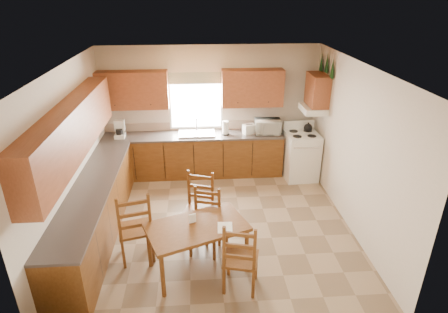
{
  "coord_description": "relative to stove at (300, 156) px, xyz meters",
  "views": [
    {
      "loc": [
        -0.26,
        -5.38,
        3.75
      ],
      "look_at": [
        0.15,
        0.3,
        1.15
      ],
      "focal_mm": 30.0,
      "sensor_mm": 36.0,
      "label": 1
    }
  ],
  "objects": [
    {
      "name": "counter_left",
      "position": [
        -3.81,
        -1.8,
        0.41
      ],
      "size": [
        0.63,
        3.6,
        0.04
      ],
      "primitive_type": "cube",
      "color": "#453B38",
      "rests_on": "lower_cab_left"
    },
    {
      "name": "sink_basin",
      "position": [
        -2.16,
        0.3,
        0.45
      ],
      "size": [
        0.75,
        0.45,
        0.04
      ],
      "primitive_type": "cube",
      "color": "silver",
      "rests_on": "counter_back"
    },
    {
      "name": "wall_right",
      "position": [
        0.39,
        -1.65,
        0.86
      ],
      "size": [
        4.5,
        4.5,
        0.0
      ],
      "primitive_type": "plane",
      "color": "beige",
      "rests_on": "floor"
    },
    {
      "name": "window_valance",
      "position": [
        -2.16,
        0.54,
        1.56
      ],
      "size": [
        1.19,
        0.01,
        0.24
      ],
      "primitive_type": "cube",
      "color": "#4D613A",
      "rests_on": "wall_back"
    },
    {
      "name": "counter_back",
      "position": [
        -2.24,
        0.3,
        0.41
      ],
      "size": [
        3.75,
        0.63,
        0.04
      ],
      "primitive_type": "cube",
      "color": "#453B38",
      "rests_on": "lower_cab_back"
    },
    {
      "name": "window_frame",
      "position": [
        -2.16,
        0.57,
        1.06
      ],
      "size": [
        1.13,
        0.02,
        1.18
      ],
      "primitive_type": "cube",
      "color": "white",
      "rests_on": "wall_back"
    },
    {
      "name": "chair_near_left",
      "position": [
        -3.1,
        -2.39,
        0.09
      ],
      "size": [
        0.58,
        0.56,
        1.15
      ],
      "primitive_type": "cube",
      "rotation": [
        0.0,
        0.0,
        3.39
      ],
      "color": "brown",
      "rests_on": "floor"
    },
    {
      "name": "window_pane",
      "position": [
        -2.16,
        0.57,
        1.06
      ],
      "size": [
        1.05,
        0.01,
        1.1
      ],
      "primitive_type": "cube",
      "color": "white",
      "rests_on": "wall_back"
    },
    {
      "name": "paper_towel",
      "position": [
        -1.57,
        0.26,
        0.58
      ],
      "size": [
        0.15,
        0.15,
        0.29
      ],
      "primitive_type": "cylinder",
      "rotation": [
        0.0,
        0.0,
        0.17
      ],
      "color": "white",
      "rests_on": "counter_back"
    },
    {
      "name": "upper_cab_stove",
      "position": [
        0.22,
        0.0,
        1.41
      ],
      "size": [
        0.33,
        0.62,
        0.62
      ],
      "primitive_type": "cube",
      "color": "brown",
      "rests_on": "wall_right"
    },
    {
      "name": "stove",
      "position": [
        0.0,
        0.0,
        0.0
      ],
      "size": [
        0.69,
        0.71,
        0.97
      ],
      "primitive_type": "cube",
      "rotation": [
        0.0,
        0.0,
        0.06
      ],
      "color": "white",
      "rests_on": "floor"
    },
    {
      "name": "range_hood",
      "position": [
        0.17,
        0.0,
        1.03
      ],
      "size": [
        0.44,
        0.62,
        0.12
      ],
      "primitive_type": "cube",
      "color": "white",
      "rests_on": "wall_right"
    },
    {
      "name": "pine_decal_b",
      "position": [
        0.35,
        0.0,
        1.93
      ],
      "size": [
        0.22,
        0.22,
        0.36
      ],
      "primitive_type": "cone",
      "color": "black",
      "rests_on": "wall_right"
    },
    {
      "name": "toaster",
      "position": [
        -1.07,
        0.28,
        0.53
      ],
      "size": [
        0.29,
        0.24,
        0.2
      ],
      "primitive_type": "cube",
      "rotation": [
        0.0,
        0.0,
        0.41
      ],
      "color": "white",
      "rests_on": "counter_back"
    },
    {
      "name": "backsplash",
      "position": [
        -2.24,
        0.59,
        0.52
      ],
      "size": [
        3.75,
        0.01,
        0.18
      ],
      "primitive_type": "cube",
      "color": "gray",
      "rests_on": "counter_back"
    },
    {
      "name": "coffeemaker",
      "position": [
        -3.73,
        0.25,
        0.59
      ],
      "size": [
        0.23,
        0.26,
        0.31
      ],
      "primitive_type": "cube",
      "rotation": [
        0.0,
        0.0,
        0.25
      ],
      "color": "white",
      "rests_on": "counter_back"
    },
    {
      "name": "wall_back",
      "position": [
        -1.86,
        0.6,
        0.86
      ],
      "size": [
        4.5,
        4.5,
        0.0
      ],
      "primitive_type": "plane",
      "color": "beige",
      "rests_on": "floor"
    },
    {
      "name": "chair_near_right",
      "position": [
        -1.62,
        -3.11,
        0.05
      ],
      "size": [
        0.54,
        0.52,
        1.06
      ],
      "primitive_type": "cube",
      "rotation": [
        0.0,
        0.0,
        2.89
      ],
      "color": "brown",
      "rests_on": "floor"
    },
    {
      "name": "dining_table",
      "position": [
        -2.19,
        -2.7,
        -0.12
      ],
      "size": [
        1.54,
        1.21,
        0.73
      ],
      "primitive_type": "cube",
      "rotation": [
        0.0,
        0.0,
        0.37
      ],
      "color": "brown",
      "rests_on": "floor"
    },
    {
      "name": "upper_cab_left",
      "position": [
        -3.95,
        -1.8,
        1.37
      ],
      "size": [
        0.33,
        3.6,
        0.75
      ],
      "primitive_type": "cube",
      "color": "brown",
      "rests_on": "wall_left"
    },
    {
      "name": "microwave",
      "position": [
        -0.68,
        0.28,
        0.58
      ],
      "size": [
        0.51,
        0.38,
        0.3
      ],
      "primitive_type": "imported",
      "rotation": [
        0.0,
        0.0,
        -0.04
      ],
      "color": "white",
      "rests_on": "counter_back"
    },
    {
      "name": "table_paper",
      "position": [
        -1.81,
        -2.77,
        0.24
      ],
      "size": [
        0.22,
        0.28,
        0.0
      ],
      "primitive_type": "cube",
      "rotation": [
        0.0,
        0.0,
        -0.06
      ],
      "color": "white",
      "rests_on": "dining_table"
    },
    {
      "name": "wall_left",
      "position": [
        -4.11,
        -1.65,
        0.86
      ],
      "size": [
        4.5,
        4.5,
        0.0
      ],
      "primitive_type": "plane",
      "color": "beige",
      "rests_on": "floor"
    },
    {
      "name": "pine_decal_a",
      "position": [
        0.35,
        -0.32,
        1.89
      ],
      "size": [
        0.22,
        0.22,
        0.36
      ],
      "primitive_type": "cone",
      "color": "black",
      "rests_on": "wall_right"
    },
    {
      "name": "upper_cab_back_left",
      "position": [
        -3.41,
        0.44,
        1.37
      ],
      "size": [
        1.41,
        0.33,
        0.75
      ],
      "primitive_type": "cube",
      "color": "brown",
      "rests_on": "wall_back"
    },
    {
      "name": "upper_cab_back_right",
      "position": [
        -1.0,
        0.44,
        1.37
      ],
      "size": [
        1.25,
        0.33,
        0.75
      ],
      "primitive_type": "cube",
      "color": "brown",
      "rests_on": "wall_back"
    },
    {
      "name": "chair_far_left",
      "position": [
        -2.18,
        -1.95,
        0.06
      ],
      "size": [
        0.57,
        0.55,
        1.08
      ],
      "primitive_type": "cube",
      "rotation": [
        0.0,
        0.0,
        -0.32
      ],
      "color": "brown",
      "rests_on": "floor"
    },
    {
      "name": "chair_far_right",
      "position": [
        -2.08,
        -2.34,
        0.02
      ],
      "size": [
        0.52,
        0.51,
        1.02
      ],
      "primitive_type": "cube",
      "rotation": [
        0.0,
        0.0,
        -0.28
      ],
      "color": "brown",
      "rests_on": "floor"
    },
    {
      "name": "lower_cab_back",
      "position": [
        -2.24,
        0.3,
        -0.05
      ],
      "size": [
        3.75,
        0.6,
        0.88
      ],
      "primitive_type": "cube",
      "color": "brown",
      "rests_on": "floor"
    },
    {
      "name": "wall_front",
      "position": [
        -1.86,
        -3.9,
        0.86
      ],
      "size": [
        4.5,
        4.5,
        0.0
      ],
      "primitive_type": "plane",
      "color": "beige",
      "rests_on": "floor"
    },
    {
      "name": "table_card",
      "position": [
        -2.25,
        -2.62,
        0.31
      ],
      "size": [
        0.1,
        0.05,
        0.13
      ],
      "primitive_type": "cube",
      "rotation": [
        0.0,
        0.0,
        0.31
      ],
      "color": "white",
      "rests_on": "dining_table"
    },
    {
      "name": "lower_cab_left",
      "position": [
        -3.81,
        -1.8,
        -0.05
      ],
      "size": [
        0.6,
        3.6,
        0.88
      ],
      "primitive_type": "cube",
      "color": "brown",
      "rests_on": "floor"
    },
    {
      "name": "floor",
      "position": [
        -1.86,
        -1.65,
        -0.49
      ],
      "size": [
        4.5,
        4.5,
        0.0
      ],
      "primitive_type": "plane",
      "color": "#8A7255",
      "rests_on": "ground"
    },
    {
      "name": "pine_decal_c",
      "position": [
        0.35,
        0.32,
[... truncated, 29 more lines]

